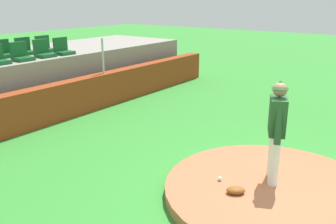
{
  "coord_description": "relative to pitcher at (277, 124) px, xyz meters",
  "views": [
    {
      "loc": [
        -5.42,
        -1.76,
        3.18
      ],
      "look_at": [
        0.0,
        2.17,
        1.08
      ],
      "focal_mm": 39.31,
      "sensor_mm": 36.0,
      "label": 1
    }
  ],
  "objects": [
    {
      "name": "ground_plane",
      "position": [
        -0.21,
        -0.12,
        -1.2
      ],
      "size": [
        60.0,
        60.0,
        0.0
      ],
      "primitive_type": "plane",
      "color": "#348A31"
    },
    {
      "name": "fence_post_right",
      "position": [
        2.05,
        6.07,
        0.32
      ],
      "size": [
        0.06,
        0.06,
        1.04
      ],
      "primitive_type": "cylinder",
      "color": "silver",
      "rests_on": "brick_barrier"
    },
    {
      "name": "stadium_chair_4",
      "position": [
        0.86,
        7.24,
        0.49
      ],
      "size": [
        0.48,
        0.44,
        0.5
      ],
      "rotation": [
        0.0,
        0.0,
        3.14
      ],
      "color": "#175627",
      "rests_on": "bleacher_platform"
    },
    {
      "name": "stadium_chair_5",
      "position": [
        1.52,
        7.2,
        0.49
      ],
      "size": [
        0.48,
        0.44,
        0.5
      ],
      "rotation": [
        0.0,
        0.0,
        3.14
      ],
      "color": "#175627",
      "rests_on": "bleacher_platform"
    },
    {
      "name": "pitchers_mound",
      "position": [
        -0.21,
        -0.12,
        -1.1
      ],
      "size": [
        3.63,
        3.63,
        0.18
      ],
      "primitive_type": "cylinder",
      "color": "#AF6643",
      "rests_on": "ground_plane"
    },
    {
      "name": "brick_barrier",
      "position": [
        -0.21,
        6.07,
        -0.7
      ],
      "size": [
        14.92,
        0.4,
        1.0
      ],
      "primitive_type": "cube",
      "color": "#953818",
      "rests_on": "ground_plane"
    },
    {
      "name": "stadium_chair_9",
      "position": [
        0.15,
        8.12,
        0.49
      ],
      "size": [
        0.48,
        0.44,
        0.5
      ],
      "rotation": [
        0.0,
        0.0,
        3.14
      ],
      "color": "#175627",
      "rests_on": "bleacher_platform"
    },
    {
      "name": "stadium_chair_3",
      "position": [
        0.11,
        7.2,
        0.49
      ],
      "size": [
        0.48,
        0.44,
        0.5
      ],
      "rotation": [
        0.0,
        0.0,
        3.14
      ],
      "color": "#175627",
      "rests_on": "bleacher_platform"
    },
    {
      "name": "baseball",
      "position": [
        -0.54,
        0.71,
        -0.97
      ],
      "size": [
        0.07,
        0.07,
        0.07
      ],
      "primitive_type": "sphere",
      "color": "white",
      "rests_on": "pitchers_mound"
    },
    {
      "name": "pitcher",
      "position": [
        0.0,
        0.0,
        0.0
      ],
      "size": [
        0.72,
        0.42,
        1.74
      ],
      "rotation": [
        0.0,
        0.0,
        0.42
      ],
      "color": "white",
      "rests_on": "pitchers_mound"
    },
    {
      "name": "fielding_glove",
      "position": [
        -0.78,
        0.3,
        -0.96
      ],
      "size": [
        0.34,
        0.36,
        0.11
      ],
      "primitive_type": "ellipsoid",
      "rotation": [
        0.0,
        0.0,
        2.23
      ],
      "color": "brown",
      "rests_on": "pitchers_mound"
    },
    {
      "name": "stadium_chair_11",
      "position": [
        1.55,
        8.12,
        0.49
      ],
      "size": [
        0.48,
        0.44,
        0.5
      ],
      "rotation": [
        0.0,
        0.0,
        3.14
      ],
      "color": "#175627",
      "rests_on": "bleacher_platform"
    },
    {
      "name": "stadium_chair_10",
      "position": [
        0.86,
        8.14,
        0.49
      ],
      "size": [
        0.48,
        0.44,
        0.5
      ],
      "rotation": [
        0.0,
        0.0,
        3.14
      ],
      "color": "#175627",
      "rests_on": "bleacher_platform"
    }
  ]
}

